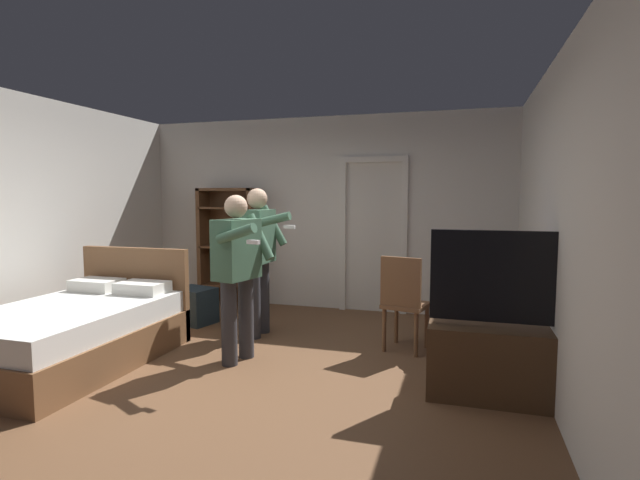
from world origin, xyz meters
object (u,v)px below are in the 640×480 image
side_table (465,307)px  person_blue_shirt (238,266)px  tv_flatscreen (510,352)px  laptop (463,280)px  bookshelf (229,242)px  wooden_chair (404,299)px  suitcase_dark (194,306)px  person_striped_shirt (259,251)px  bed (76,331)px  bottle_on_table (481,277)px

side_table → person_blue_shirt: size_ratio=0.44×
tv_flatscreen → laptop: (-0.36, 1.09, 0.36)m
bookshelf → wooden_chair: bearing=-28.4°
wooden_chair → suitcase_dark: bearing=172.2°
laptop → person_striped_shirt: 2.24m
tv_flatscreen → side_table: 1.18m
tv_flatscreen → person_striped_shirt: (-2.58, 1.09, 0.58)m
bed → wooden_chair: bearing=22.5°
tv_flatscreen → wooden_chair: (-0.93, 0.98, 0.15)m
wooden_chair → person_blue_shirt: size_ratio=0.62×
laptop → tv_flatscreen: bearing=-71.8°
person_striped_shirt → wooden_chair: bearing=-3.9°
laptop → suitcase_dark: 3.28m
person_blue_shirt → laptop: bearing=22.5°
suitcase_dark → side_table: bearing=11.0°
side_table → wooden_chair: wooden_chair is taller
side_table → suitcase_dark: side_table is taller
bookshelf → tv_flatscreen: bearing=-33.8°
person_blue_shirt → bookshelf: bearing=119.1°
bookshelf → tv_flatscreen: bookshelf is taller
bed → person_striped_shirt: 1.99m
side_table → suitcase_dark: 3.28m
bottle_on_table → tv_flatscreen: bearing=-79.8°
laptop → person_blue_shirt: size_ratio=0.21×
side_table → wooden_chair: 0.63m
bookshelf → suitcase_dark: 1.31m
tv_flatscreen → person_striped_shirt: 2.86m
bed → bookshelf: size_ratio=1.18×
laptop → suitcase_dark: (-3.23, 0.25, -0.53)m
wooden_chair → person_striped_shirt: person_striped_shirt is taller
person_blue_shirt → suitcase_dark: size_ratio=3.31×
laptop → person_striped_shirt: person_striped_shirt is taller
wooden_chair → person_blue_shirt: person_blue_shirt is taller
person_striped_shirt → bottle_on_table: bearing=-1.0°
bed → person_blue_shirt: (1.48, 0.48, 0.63)m
bottle_on_table → wooden_chair: wooden_chair is taller
person_blue_shirt → tv_flatscreen: bearing=-5.5°
tv_flatscreen → bottle_on_table: bearing=100.2°
person_blue_shirt → person_striped_shirt: size_ratio=0.96×
bookshelf → tv_flatscreen: (3.66, -2.45, -0.53)m
bed → person_blue_shirt: person_blue_shirt is taller
bookshelf → person_striped_shirt: bearing=-51.7°
bottle_on_table → person_striped_shirt: (-2.39, 0.04, 0.18)m
suitcase_dark → laptop: bearing=10.3°
tv_flatscreen → suitcase_dark: (-3.59, 1.34, -0.17)m
person_striped_shirt → suitcase_dark: size_ratio=3.46×
bottle_on_table → suitcase_dark: size_ratio=0.47×
bookshelf → side_table: bookshelf is taller
bottle_on_table → wooden_chair: bearing=-174.4°
wooden_chair → tv_flatscreen: bearing=-46.4°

